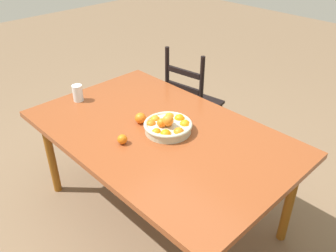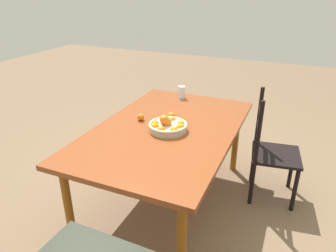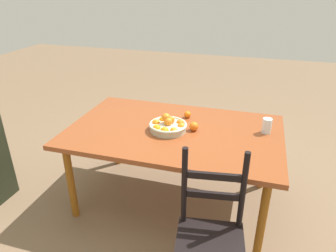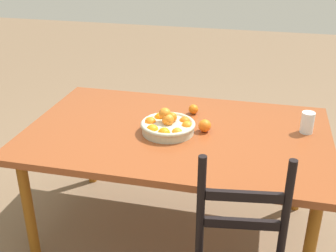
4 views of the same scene
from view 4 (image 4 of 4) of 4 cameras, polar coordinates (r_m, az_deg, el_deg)
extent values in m
plane|color=brown|center=(2.85, 1.06, -13.88)|extent=(12.00, 12.00, 0.00)
cube|color=brown|center=(2.46, 1.19, -1.03)|extent=(1.74, 1.09, 0.04)
cylinder|color=#8E5015|center=(2.99, 17.41, -5.13)|extent=(0.06, 0.06, 0.69)
cylinder|color=#8E5015|center=(3.22, -10.51, -2.06)|extent=(0.06, 0.06, 0.69)
cylinder|color=#8E5015|center=(2.57, -18.21, -10.75)|extent=(0.06, 0.06, 0.69)
cylinder|color=black|center=(1.83, 4.39, -11.40)|extent=(0.04, 0.04, 0.54)
cylinder|color=black|center=(1.87, 15.50, -11.62)|extent=(0.04, 0.04, 0.54)
cube|color=black|center=(1.87, 9.88, -12.78)|extent=(0.32, 0.07, 0.04)
cube|color=black|center=(1.79, 10.21, -9.27)|extent=(0.32, 0.07, 0.04)
cylinder|color=beige|center=(2.42, 0.00, -0.30)|extent=(0.30, 0.30, 0.05)
torus|color=beige|center=(2.41, 0.00, 0.26)|extent=(0.31, 0.31, 0.02)
sphere|color=orange|center=(2.45, -2.40, 0.42)|extent=(0.07, 0.07, 0.07)
sphere|color=orange|center=(2.36, -2.12, -0.61)|extent=(0.07, 0.07, 0.07)
sphere|color=orange|center=(2.32, -0.54, -1.06)|extent=(0.07, 0.07, 0.07)
sphere|color=orange|center=(2.33, 1.22, -0.99)|extent=(0.06, 0.06, 0.06)
sphere|color=orange|center=(2.41, 2.57, -0.10)|extent=(0.07, 0.07, 0.07)
sphere|color=orange|center=(2.46, 2.24, 0.54)|extent=(0.07, 0.07, 0.07)
sphere|color=orange|center=(2.52, 0.37, 1.07)|extent=(0.06, 0.06, 0.06)
sphere|color=orange|center=(2.51, -1.06, 1.02)|extent=(0.07, 0.07, 0.07)
sphere|color=orange|center=(2.42, -0.43, 1.64)|extent=(0.07, 0.07, 0.07)
sphere|color=orange|center=(2.44, 0.53, 1.17)|extent=(0.06, 0.06, 0.06)
sphere|color=orange|center=(2.41, 0.01, 0.83)|extent=(0.07, 0.07, 0.07)
sphere|color=orange|center=(2.44, 4.95, 0.04)|extent=(0.07, 0.07, 0.07)
sphere|color=orange|center=(2.67, 3.43, 2.26)|extent=(0.06, 0.06, 0.06)
cylinder|color=silver|center=(2.54, 18.22, 0.45)|extent=(0.07, 0.07, 0.12)
camera|label=1|loc=(3.92, -16.92, 26.55)|focal=37.43mm
camera|label=2|loc=(2.86, -54.08, 15.63)|focal=33.52mm
camera|label=3|loc=(0.16, 131.76, 4.62)|focal=33.17mm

